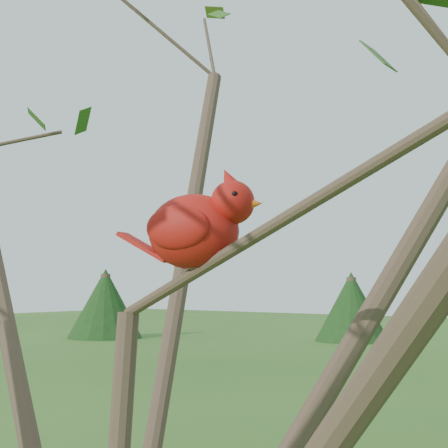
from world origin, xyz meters
name	(u,v)px	position (x,y,z in m)	size (l,w,h in m)	color
crabapple_tree	(104,199)	(0.03, -0.02, 2.12)	(2.35, 2.05, 2.95)	#3C2B20
cardinal	(198,227)	(0.11, 0.09, 2.08)	(0.23, 0.14, 0.17)	#A8160E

